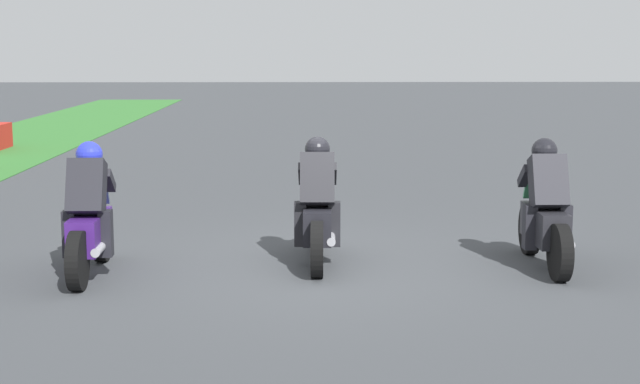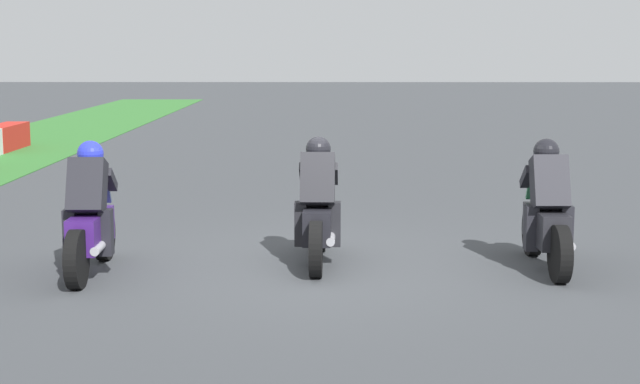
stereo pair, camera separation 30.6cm
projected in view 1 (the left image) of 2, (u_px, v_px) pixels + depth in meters
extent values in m
plane|color=#3B3E42|center=(322.00, 267.00, 11.17)|extent=(120.00, 120.00, 0.00)
cylinder|color=black|center=(530.00, 229.00, 11.84)|extent=(0.64, 0.14, 0.64)
cylinder|color=black|center=(560.00, 253.00, 10.45)|extent=(0.64, 0.14, 0.64)
cube|color=#222227|center=(544.00, 225.00, 11.12)|extent=(1.10, 0.32, 0.40)
ellipsoid|color=#222227|center=(543.00, 198.00, 11.17)|extent=(0.48, 0.30, 0.24)
cube|color=red|center=(556.00, 232.00, 10.61)|extent=(0.06, 0.16, 0.08)
cylinder|color=#A5A5AD|center=(566.00, 242.00, 10.80)|extent=(0.42, 0.10, 0.10)
cube|color=black|center=(548.00, 182.00, 10.94)|extent=(0.48, 0.40, 0.66)
sphere|color=black|center=(544.00, 151.00, 11.11)|extent=(0.30, 0.30, 0.30)
cube|color=#388958|center=(535.00, 190.00, 11.56)|extent=(0.15, 0.26, 0.23)
cube|color=black|center=(530.00, 227.00, 11.00)|extent=(0.18, 0.14, 0.52)
cube|color=black|center=(564.00, 227.00, 11.00)|extent=(0.18, 0.14, 0.52)
cube|color=black|center=(525.00, 176.00, 11.31)|extent=(0.39, 0.10, 0.31)
cube|color=black|center=(555.00, 176.00, 11.32)|extent=(0.39, 0.10, 0.31)
cylinder|color=black|center=(318.00, 226.00, 12.02)|extent=(0.64, 0.16, 0.64)
cylinder|color=black|center=(317.00, 249.00, 10.63)|extent=(0.64, 0.16, 0.64)
cube|color=black|center=(317.00, 222.00, 11.30)|extent=(1.11, 0.35, 0.40)
ellipsoid|color=black|center=(317.00, 196.00, 11.35)|extent=(0.49, 0.31, 0.24)
cube|color=red|center=(317.00, 228.00, 10.79)|extent=(0.06, 0.16, 0.08)
cylinder|color=#A5A5AD|center=(331.00, 239.00, 10.97)|extent=(0.42, 0.11, 0.10)
cube|color=black|center=(317.00, 180.00, 11.12)|extent=(0.49, 0.41, 0.66)
sphere|color=black|center=(317.00, 149.00, 11.29)|extent=(0.31, 0.31, 0.30)
cube|color=gray|center=(318.00, 188.00, 11.74)|extent=(0.16, 0.26, 0.23)
cube|color=black|center=(300.00, 224.00, 11.18)|extent=(0.18, 0.14, 0.52)
cube|color=black|center=(334.00, 224.00, 11.18)|extent=(0.18, 0.14, 0.52)
cube|color=black|center=(303.00, 174.00, 11.49)|extent=(0.39, 0.11, 0.31)
cube|color=black|center=(332.00, 174.00, 11.49)|extent=(0.39, 0.11, 0.31)
cylinder|color=black|center=(102.00, 235.00, 11.44)|extent=(0.64, 0.15, 0.64)
cylinder|color=black|center=(77.00, 261.00, 10.05)|extent=(0.64, 0.15, 0.64)
cube|color=#3B1A6B|center=(90.00, 231.00, 10.72)|extent=(1.11, 0.34, 0.40)
ellipsoid|color=#3B1A6B|center=(91.00, 204.00, 10.77)|extent=(0.49, 0.31, 0.24)
cube|color=red|center=(80.00, 239.00, 10.21)|extent=(0.06, 0.16, 0.08)
cylinder|color=#A5A5AD|center=(99.00, 249.00, 10.40)|extent=(0.42, 0.11, 0.10)
cube|color=black|center=(86.00, 187.00, 10.54)|extent=(0.49, 0.41, 0.66)
sphere|color=#2732CB|center=(89.00, 154.00, 10.71)|extent=(0.31, 0.31, 0.30)
cube|color=#425D90|center=(97.00, 195.00, 11.16)|extent=(0.16, 0.26, 0.23)
cube|color=black|center=(70.00, 234.00, 10.59)|extent=(0.18, 0.14, 0.52)
cube|color=black|center=(106.00, 233.00, 10.61)|extent=(0.18, 0.14, 0.52)
cube|color=black|center=(77.00, 181.00, 10.91)|extent=(0.39, 0.11, 0.31)
cube|color=black|center=(109.00, 181.00, 10.92)|extent=(0.39, 0.11, 0.31)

